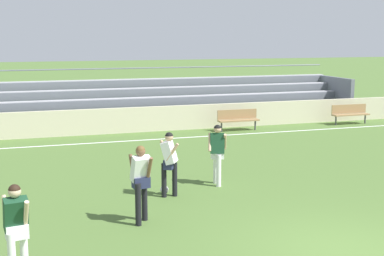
{
  "coord_description": "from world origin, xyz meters",
  "views": [
    {
      "loc": [
        -5.62,
        -8.14,
        4.02
      ],
      "look_at": [
        -0.9,
        6.59,
        1.35
      ],
      "focal_mm": 49.98,
      "sensor_mm": 36.0,
      "label": 1
    }
  ],
  "objects_px": {
    "player_white_challenging": "(169,159)",
    "player_white_deep_cover": "(141,177)",
    "bench_far_left": "(238,118)",
    "bleacher_stand": "(169,99)",
    "bench_far_right": "(350,112)",
    "player_dark_wide_left": "(16,223)",
    "player_dark_wide_right": "(217,149)",
    "soccer_ball": "(164,190)"
  },
  "relations": [
    {
      "from": "bench_far_right",
      "to": "soccer_ball",
      "type": "distance_m",
      "value": 13.64
    },
    {
      "from": "player_dark_wide_right",
      "to": "player_white_challenging",
      "type": "height_order",
      "value": "player_dark_wide_right"
    },
    {
      "from": "bleacher_stand",
      "to": "bench_far_right",
      "type": "xyz_separation_m",
      "value": [
        7.65,
        -3.51,
        -0.49
      ]
    },
    {
      "from": "bench_far_right",
      "to": "player_dark_wide_left",
      "type": "height_order",
      "value": "player_dark_wide_left"
    },
    {
      "from": "player_white_deep_cover",
      "to": "soccer_ball",
      "type": "bearing_deg",
      "value": 62.19
    },
    {
      "from": "soccer_ball",
      "to": "player_dark_wide_left",
      "type": "bearing_deg",
      "value": -131.86
    },
    {
      "from": "bleacher_stand",
      "to": "player_white_challenging",
      "type": "relative_size",
      "value": 11.02
    },
    {
      "from": "player_dark_wide_right",
      "to": "player_dark_wide_left",
      "type": "height_order",
      "value": "player_dark_wide_right"
    },
    {
      "from": "bench_far_right",
      "to": "soccer_ball",
      "type": "relative_size",
      "value": 8.18
    },
    {
      "from": "player_dark_wide_right",
      "to": "soccer_ball",
      "type": "distance_m",
      "value": 1.87
    },
    {
      "from": "bench_far_left",
      "to": "player_white_challenging",
      "type": "relative_size",
      "value": 1.09
    },
    {
      "from": "player_white_challenging",
      "to": "player_dark_wide_left",
      "type": "height_order",
      "value": "player_white_challenging"
    },
    {
      "from": "player_white_challenging",
      "to": "player_dark_wide_left",
      "type": "distance_m",
      "value": 5.2
    },
    {
      "from": "bench_far_left",
      "to": "player_dark_wide_left",
      "type": "height_order",
      "value": "player_dark_wide_left"
    },
    {
      "from": "bench_far_left",
      "to": "bench_far_right",
      "type": "relative_size",
      "value": 1.0
    },
    {
      "from": "bench_far_left",
      "to": "player_dark_wide_right",
      "type": "distance_m",
      "value": 8.59
    },
    {
      "from": "bench_far_right",
      "to": "player_white_challenging",
      "type": "distance_m",
      "value": 13.74
    },
    {
      "from": "player_dark_wide_right",
      "to": "player_dark_wide_left",
      "type": "distance_m",
      "value": 6.76
    },
    {
      "from": "bleacher_stand",
      "to": "player_white_deep_cover",
      "type": "height_order",
      "value": "bleacher_stand"
    },
    {
      "from": "player_dark_wide_right",
      "to": "soccer_ball",
      "type": "bearing_deg",
      "value": -166.31
    },
    {
      "from": "player_white_challenging",
      "to": "player_dark_wide_right",
      "type": "bearing_deg",
      "value": 22.98
    },
    {
      "from": "bench_far_right",
      "to": "player_white_deep_cover",
      "type": "height_order",
      "value": "player_white_deep_cover"
    },
    {
      "from": "player_dark_wide_right",
      "to": "player_white_deep_cover",
      "type": "relative_size",
      "value": 0.97
    },
    {
      "from": "bleacher_stand",
      "to": "player_white_challenging",
      "type": "distance_m",
      "value": 12.29
    },
    {
      "from": "bench_far_left",
      "to": "player_white_deep_cover",
      "type": "distance_m",
      "value": 11.91
    },
    {
      "from": "bench_far_left",
      "to": "player_white_deep_cover",
      "type": "height_order",
      "value": "player_white_deep_cover"
    },
    {
      "from": "player_dark_wide_right",
      "to": "player_white_challenging",
      "type": "relative_size",
      "value": 1.01
    },
    {
      "from": "player_white_deep_cover",
      "to": "player_dark_wide_left",
      "type": "bearing_deg",
      "value": -141.24
    },
    {
      "from": "bench_far_left",
      "to": "bench_far_right",
      "type": "height_order",
      "value": "same"
    },
    {
      "from": "bench_far_left",
      "to": "bleacher_stand",
      "type": "bearing_deg",
      "value": 120.6
    },
    {
      "from": "player_dark_wide_left",
      "to": "soccer_ball",
      "type": "relative_size",
      "value": 7.45
    },
    {
      "from": "bench_far_right",
      "to": "player_white_deep_cover",
      "type": "distance_m",
      "value": 15.64
    },
    {
      "from": "player_dark_wide_left",
      "to": "bleacher_stand",
      "type": "bearing_deg",
      "value": 66.1
    },
    {
      "from": "bench_far_left",
      "to": "player_white_deep_cover",
      "type": "xyz_separation_m",
      "value": [
        -6.43,
        -10.02,
        0.48
      ]
    },
    {
      "from": "player_white_deep_cover",
      "to": "bleacher_stand",
      "type": "bearing_deg",
      "value": 72.15
    },
    {
      "from": "bleacher_stand",
      "to": "player_dark_wide_left",
      "type": "relative_size",
      "value": 11.14
    },
    {
      "from": "player_white_challenging",
      "to": "soccer_ball",
      "type": "height_order",
      "value": "player_white_challenging"
    },
    {
      "from": "bench_far_left",
      "to": "player_white_challenging",
      "type": "xyz_separation_m",
      "value": [
        -5.34,
        -8.34,
        0.44
      ]
    },
    {
      "from": "player_dark_wide_right",
      "to": "bench_far_right",
      "type": "bearing_deg",
      "value": 39.33
    },
    {
      "from": "player_dark_wide_left",
      "to": "player_white_deep_cover",
      "type": "xyz_separation_m",
      "value": [
        2.54,
        2.04,
        0.06
      ]
    },
    {
      "from": "player_dark_wide_left",
      "to": "player_white_deep_cover",
      "type": "height_order",
      "value": "player_white_deep_cover"
    },
    {
      "from": "player_white_challenging",
      "to": "player_white_deep_cover",
      "type": "distance_m",
      "value": 2.0
    }
  ]
}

